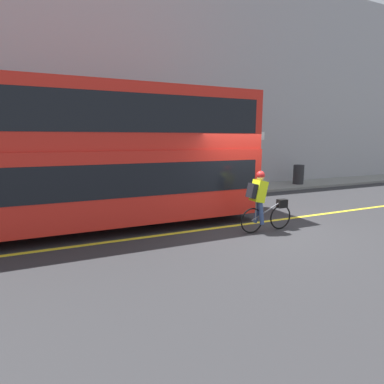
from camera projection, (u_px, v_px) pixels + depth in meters
ground_plane at (250, 227)px, 8.16m from camera, size 80.00×80.00×0.00m
road_center_line at (245, 224)px, 8.40m from camera, size 50.00×0.14×0.01m
sidewalk_curb at (182, 193)px, 12.81m from camera, size 60.00×1.98×0.11m
building_facade at (172, 79)px, 12.98m from camera, size 60.00×0.30×9.86m
bus at (57, 153)px, 7.41m from camera, size 10.47×2.50×3.67m
cyclist_on_bike at (262, 199)px, 7.58m from camera, size 1.55×0.32×1.58m
trash_bin at (298, 174)px, 15.06m from camera, size 0.52×0.52×0.96m
street_sign_post at (260, 156)px, 13.95m from camera, size 0.36×0.09×2.62m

